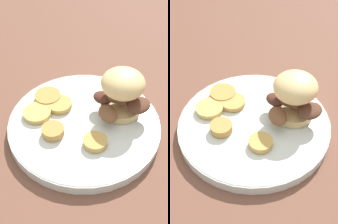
% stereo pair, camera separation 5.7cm
% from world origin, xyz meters
% --- Properties ---
extents(ground_plane, '(4.00, 4.00, 0.00)m').
position_xyz_m(ground_plane, '(0.00, 0.00, 0.00)').
color(ground_plane, brown).
extents(dinner_plate, '(0.29, 0.29, 0.02)m').
position_xyz_m(dinner_plate, '(0.00, 0.00, 0.01)').
color(dinner_plate, silver).
rests_on(dinner_plate, ground_plane).
extents(sandwich, '(0.12, 0.11, 0.09)m').
position_xyz_m(sandwich, '(-0.06, -0.05, 0.07)').
color(sandwich, tan).
rests_on(sandwich, dinner_plate).
extents(potato_round_0, '(0.05, 0.05, 0.01)m').
position_xyz_m(potato_round_0, '(0.06, -0.03, 0.03)').
color(potato_round_0, tan).
rests_on(potato_round_0, dinner_plate).
extents(potato_round_1, '(0.05, 0.05, 0.01)m').
position_xyz_m(potato_round_1, '(0.09, 0.01, 0.03)').
color(potato_round_1, tan).
rests_on(potato_round_1, dinner_plate).
extents(potato_round_2, '(0.05, 0.05, 0.01)m').
position_xyz_m(potato_round_2, '(0.09, -0.04, 0.03)').
color(potato_round_2, '#BC8942').
rests_on(potato_round_2, dinner_plate).
extents(potato_round_3, '(0.04, 0.04, 0.01)m').
position_xyz_m(potato_round_3, '(-0.03, 0.05, 0.03)').
color(potato_round_3, tan).
rests_on(potato_round_3, dinner_plate).
extents(potato_round_4, '(0.04, 0.04, 0.01)m').
position_xyz_m(potato_round_4, '(0.04, 0.04, 0.03)').
color(potato_round_4, '#BC8942').
rests_on(potato_round_4, dinner_plate).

